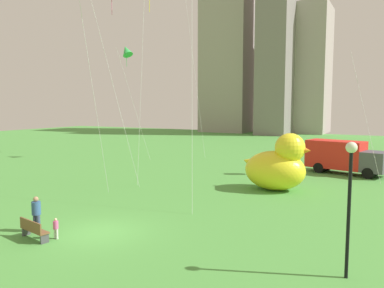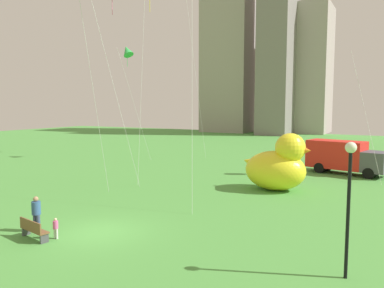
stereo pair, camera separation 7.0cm
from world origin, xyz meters
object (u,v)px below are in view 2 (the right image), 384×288
Objects in this scene: giant_inflatable_duck at (278,166)px; lamppost at (349,185)px; park_bench at (33,229)px; person_adult at (36,212)px; kite_green at (127,51)px; person_child at (56,227)px; box_truck at (344,157)px.

lamppost is at bearing -64.63° from giant_inflatable_duck.
park_bench is 1.06× the size of person_adult.
park_bench is at bearing -61.64° from kite_green.
park_bench is 0.37× the size of giant_inflatable_duck.
kite_green is at bearing 141.30° from lamppost.
park_bench is 1.18m from person_adult.
park_bench is at bearing -114.53° from giant_inflatable_duck.
kite_green reaches higher than park_bench.
person_adult is 1.61m from person_child.
giant_inflatable_duck reaches higher than box_truck.
box_truck is at bearing 67.09° from park_bench.
kite_green reaches higher than lamppost.
park_bench is 0.97m from person_child.
kite_green is at bearing 117.73° from person_adult.
lamppost is at bearing -38.70° from kite_green.
kite_green is at bearing 158.41° from giant_inflatable_duck.
person_adult is at bearing -172.53° from lamppost.
lamppost is 21.61m from box_truck.
person_child is 15.53m from giant_inflatable_duck.
giant_inflatable_duck reaches higher than park_bench.
giant_inflatable_duck is at bearing -110.17° from box_truck.
lamppost is at bearing 9.60° from person_child.
giant_inflatable_duck is at bearing 65.47° from park_bench.
lamppost is (11.80, 2.00, 2.74)m from person_child.
person_child is at bearing -112.70° from giant_inflatable_duck.
lamppost reaches higher than box_truck.
person_child is 25.19m from box_truck.
box_truck is at bearing 68.27° from person_child.
giant_inflatable_duck is 13.69m from lamppost.
giant_inflatable_duck reaches higher than person_adult.
person_adult is at bearing -118.14° from giant_inflatable_duck.
person_child is at bearing 34.64° from park_bench.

